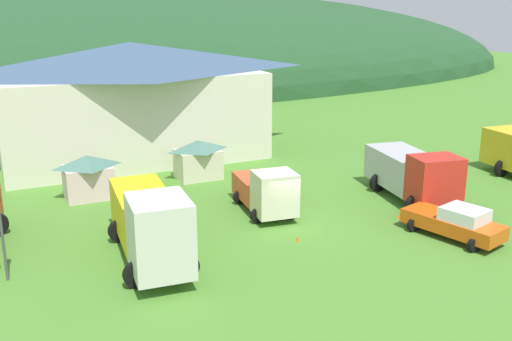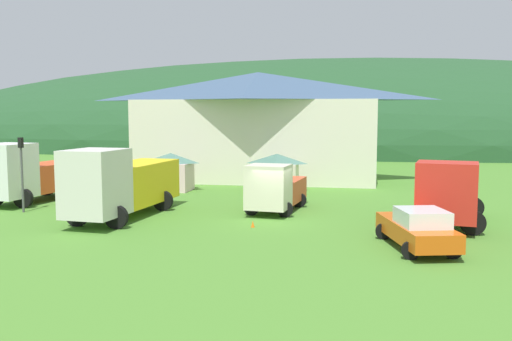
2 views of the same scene
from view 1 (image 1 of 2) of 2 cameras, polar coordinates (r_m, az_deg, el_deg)
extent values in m
plane|color=#4C842D|center=(30.58, 3.34, -5.23)|extent=(200.00, 200.00, 0.00)
ellipsoid|color=#234C28|center=(90.86, -16.83, 8.35)|extent=(155.72, 60.00, 27.41)
cube|color=silver|center=(43.28, -11.93, 5.14)|extent=(18.38, 8.30, 6.31)
pyramid|color=#3D5675|center=(42.71, -12.26, 10.75)|extent=(19.85, 8.97, 2.21)
cube|color=beige|center=(38.28, -5.69, 0.61)|extent=(2.78, 2.10, 1.90)
pyramid|color=#4C7A6B|center=(37.96, -5.75, 2.48)|extent=(3.00, 2.27, 0.67)
cube|color=beige|center=(35.66, -16.11, -1.10)|extent=(2.72, 2.19, 1.92)
pyramid|color=#4C7A6B|center=(35.31, -16.27, 0.91)|extent=(2.94, 2.37, 0.67)
cube|color=silver|center=(23.83, -9.40, -6.30)|extent=(2.62, 3.03, 3.11)
cube|color=black|center=(23.45, -9.41, -4.87)|extent=(1.47, 2.36, 1.00)
cube|color=yellow|center=(27.85, -11.04, -4.12)|extent=(2.87, 5.72, 2.14)
cylinder|color=black|center=(24.65, -6.85, -9.36)|extent=(1.10, 0.30, 1.10)
cylinder|color=black|center=(24.32, -11.65, -9.97)|extent=(1.10, 0.30, 1.10)
cylinder|color=black|center=(29.15, -9.20, -5.34)|extent=(1.10, 0.30, 1.10)
cylinder|color=black|center=(28.87, -13.23, -5.79)|extent=(1.10, 0.30, 1.10)
cube|color=beige|center=(30.40, 1.84, -2.26)|extent=(2.33, 2.15, 2.27)
cube|color=black|center=(30.16, 1.91, -1.41)|extent=(1.31, 1.65, 0.73)
cube|color=#DB512D|center=(32.97, 0.20, -1.73)|extent=(2.52, 3.69, 1.23)
cylinder|color=black|center=(31.09, 3.39, -4.08)|extent=(0.80, 0.30, 0.80)
cylinder|color=black|center=(30.49, 0.22, -4.46)|extent=(0.80, 0.30, 0.80)
cylinder|color=black|center=(33.91, 1.37, -2.32)|extent=(0.80, 0.30, 0.80)
cylinder|color=black|center=(33.36, -1.56, -2.63)|extent=(0.80, 0.30, 0.80)
cube|color=red|center=(32.96, 17.13, -0.92)|extent=(2.89, 2.41, 2.63)
cube|color=black|center=(32.72, 17.30, 0.00)|extent=(1.64, 1.80, 0.84)
cube|color=#B2B2B7|center=(35.93, 14.15, 0.19)|extent=(3.45, 5.45, 2.04)
cylinder|color=black|center=(33.95, 18.58, -2.89)|extent=(1.10, 0.30, 1.10)
cylinder|color=black|center=(32.78, 15.25, -3.28)|extent=(1.10, 0.30, 1.10)
cylinder|color=black|center=(37.39, 15.01, -0.88)|extent=(1.10, 0.30, 1.10)
cylinder|color=black|center=(36.33, 11.89, -1.16)|extent=(1.10, 0.30, 1.10)
cylinder|color=black|center=(41.99, 22.96, 0.21)|extent=(1.10, 0.30, 1.10)
cube|color=#DC5812|center=(30.17, 18.71, -4.99)|extent=(3.01, 5.18, 0.70)
cube|color=silver|center=(29.68, 19.79, -4.08)|extent=(2.13, 2.31, 0.62)
cylinder|color=black|center=(30.23, 22.13, -6.01)|extent=(0.68, 0.24, 0.68)
cylinder|color=black|center=(28.90, 20.62, -6.86)|extent=(0.68, 0.24, 0.68)
cylinder|color=black|center=(31.73, 16.87, -4.46)|extent=(0.68, 0.24, 0.68)
cylinder|color=black|center=(30.47, 15.21, -5.18)|extent=(0.68, 0.24, 0.68)
cylinder|color=#4C4C51|center=(26.04, -23.59, -6.38)|extent=(0.12, 0.12, 3.49)
cone|color=orange|center=(28.40, 4.10, -6.96)|extent=(0.36, 0.36, 0.63)
cone|color=orange|center=(32.18, 13.83, -4.59)|extent=(0.36, 0.36, 0.45)
camera|label=2|loc=(19.02, 69.15, -12.17)|focal=39.39mm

